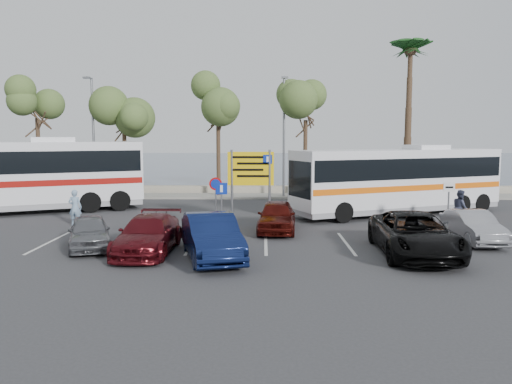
{
  "coord_description": "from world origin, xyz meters",
  "views": [
    {
      "loc": [
        1.58,
        -20.48,
        4.24
      ],
      "look_at": [
        1.25,
        3.0,
        1.6
      ],
      "focal_mm": 35.0,
      "sensor_mm": 36.0,
      "label": 1
    }
  ],
  "objects_px": {
    "car_maroon": "(148,234)",
    "car_red": "(277,216)",
    "coach_bus_left": "(15,178)",
    "pedestrian_far": "(460,208)",
    "direction_sign": "(251,174)",
    "car_blue": "(212,237)",
    "coach_bus_right": "(398,182)",
    "car_silver_a": "(89,232)",
    "street_lamp_right": "(284,131)",
    "street_lamp_left": "(93,131)",
    "pedestrian_near": "(75,207)",
    "suv_black": "(415,234)",
    "car_silver_b": "(473,227)"
  },
  "relations": [
    {
      "from": "car_maroon",
      "to": "car_red",
      "type": "distance_m",
      "value": 6.35
    },
    {
      "from": "car_blue",
      "to": "pedestrian_far",
      "type": "bearing_deg",
      "value": 15.82
    },
    {
      "from": "street_lamp_right",
      "to": "car_red",
      "type": "xyz_separation_m",
      "value": [
        -0.8,
        -12.02,
        -3.91
      ]
    },
    {
      "from": "pedestrian_far",
      "to": "car_blue",
      "type": "bearing_deg",
      "value": 123.87
    },
    {
      "from": "street_lamp_right",
      "to": "street_lamp_left",
      "type": "bearing_deg",
      "value": 180.0
    },
    {
      "from": "street_lamp_left",
      "to": "car_maroon",
      "type": "distance_m",
      "value": 18.21
    },
    {
      "from": "coach_bus_left",
      "to": "pedestrian_far",
      "type": "distance_m",
      "value": 23.27
    },
    {
      "from": "street_lamp_right",
      "to": "car_silver_a",
      "type": "distance_m",
      "value": 17.88
    },
    {
      "from": "street_lamp_right",
      "to": "pedestrian_near",
      "type": "distance_m",
      "value": 15.29
    },
    {
      "from": "coach_bus_left",
      "to": "car_silver_a",
      "type": "height_order",
      "value": "coach_bus_left"
    },
    {
      "from": "car_blue",
      "to": "pedestrian_far",
      "type": "distance_m",
      "value": 13.04
    },
    {
      "from": "car_blue",
      "to": "pedestrian_far",
      "type": "relative_size",
      "value": 2.76
    },
    {
      "from": "street_lamp_left",
      "to": "pedestrian_near",
      "type": "distance_m",
      "value": 11.52
    },
    {
      "from": "suv_black",
      "to": "car_silver_b",
      "type": "xyz_separation_m",
      "value": [
        3.0,
        2.26,
        -0.13
      ]
    },
    {
      "from": "car_silver_a",
      "to": "car_maroon",
      "type": "height_order",
      "value": "car_maroon"
    },
    {
      "from": "direction_sign",
      "to": "coach_bus_left",
      "type": "xyz_separation_m",
      "value": [
        -13.0,
        3.3,
        -0.49
      ]
    },
    {
      "from": "coach_bus_left",
      "to": "car_blue",
      "type": "relative_size",
      "value": 2.85
    },
    {
      "from": "direction_sign",
      "to": "pedestrian_far",
      "type": "distance_m",
      "value": 10.12
    },
    {
      "from": "street_lamp_left",
      "to": "direction_sign",
      "type": "bearing_deg",
      "value": -43.17
    },
    {
      "from": "car_silver_a",
      "to": "car_blue",
      "type": "bearing_deg",
      "value": -37.02
    },
    {
      "from": "car_blue",
      "to": "suv_black",
      "type": "distance_m",
      "value": 7.22
    },
    {
      "from": "street_lamp_left",
      "to": "pedestrian_near",
      "type": "bearing_deg",
      "value": -76.12
    },
    {
      "from": "street_lamp_right",
      "to": "pedestrian_far",
      "type": "relative_size",
      "value": 4.71
    },
    {
      "from": "car_silver_b",
      "to": "coach_bus_left",
      "type": "bearing_deg",
      "value": 161.31
    },
    {
      "from": "suv_black",
      "to": "car_blue",
      "type": "bearing_deg",
      "value": -173.32
    },
    {
      "from": "suv_black",
      "to": "car_silver_a",
      "type": "bearing_deg",
      "value": 177.58
    },
    {
      "from": "street_lamp_left",
      "to": "suv_black",
      "type": "distance_m",
      "value": 23.97
    },
    {
      "from": "street_lamp_right",
      "to": "car_blue",
      "type": "distance_m",
      "value": 17.74
    },
    {
      "from": "car_maroon",
      "to": "pedestrian_near",
      "type": "xyz_separation_m",
      "value": [
        -4.79,
        5.59,
        0.18
      ]
    },
    {
      "from": "coach_bus_left",
      "to": "coach_bus_right",
      "type": "distance_m",
      "value": 20.92
    },
    {
      "from": "street_lamp_left",
      "to": "coach_bus_right",
      "type": "bearing_deg",
      "value": -20.36
    },
    {
      "from": "suv_black",
      "to": "pedestrian_near",
      "type": "bearing_deg",
      "value": 159.95
    },
    {
      "from": "car_silver_b",
      "to": "street_lamp_right",
      "type": "bearing_deg",
      "value": 115.61
    },
    {
      "from": "car_red",
      "to": "car_silver_a",
      "type": "bearing_deg",
      "value": -150.48
    },
    {
      "from": "street_lamp_right",
      "to": "pedestrian_near",
      "type": "height_order",
      "value": "street_lamp_right"
    },
    {
      "from": "suv_black",
      "to": "car_red",
      "type": "bearing_deg",
      "value": 139.45
    },
    {
      "from": "coach_bus_right",
      "to": "car_silver_a",
      "type": "relative_size",
      "value": 3.29
    },
    {
      "from": "car_silver_a",
      "to": "street_lamp_right",
      "type": "bearing_deg",
      "value": 43.35
    },
    {
      "from": "pedestrian_far",
      "to": "pedestrian_near",
      "type": "bearing_deg",
      "value": 93.8
    },
    {
      "from": "coach_bus_right",
      "to": "pedestrian_near",
      "type": "distance_m",
      "value": 16.71
    },
    {
      "from": "car_maroon",
      "to": "coach_bus_left",
      "type": "bearing_deg",
      "value": 137.16
    },
    {
      "from": "pedestrian_far",
      "to": "car_silver_a",
      "type": "bearing_deg",
      "value": 110.9
    },
    {
      "from": "suv_black",
      "to": "car_silver_b",
      "type": "relative_size",
      "value": 1.42
    },
    {
      "from": "coach_bus_left",
      "to": "car_red",
      "type": "distance_m",
      "value": 15.11
    },
    {
      "from": "coach_bus_right",
      "to": "coach_bus_left",
      "type": "bearing_deg",
      "value": -180.0
    },
    {
      "from": "car_maroon",
      "to": "car_red",
      "type": "height_order",
      "value": "car_red"
    },
    {
      "from": "coach_bus_right",
      "to": "car_red",
      "type": "bearing_deg",
      "value": -143.35
    },
    {
      "from": "street_lamp_left",
      "to": "car_blue",
      "type": "bearing_deg",
      "value": -60.07
    },
    {
      "from": "street_lamp_left",
      "to": "car_red",
      "type": "distance_m",
      "value": 17.57
    },
    {
      "from": "street_lamp_left",
      "to": "coach_bus_left",
      "type": "bearing_deg",
      "value": -105.9
    }
  ]
}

